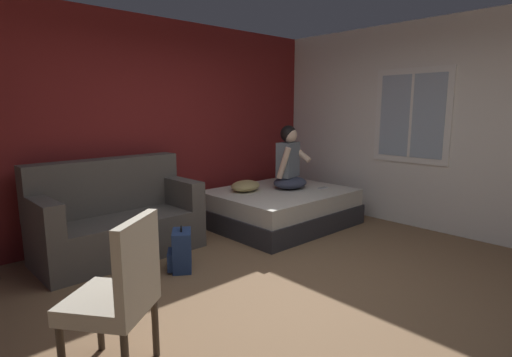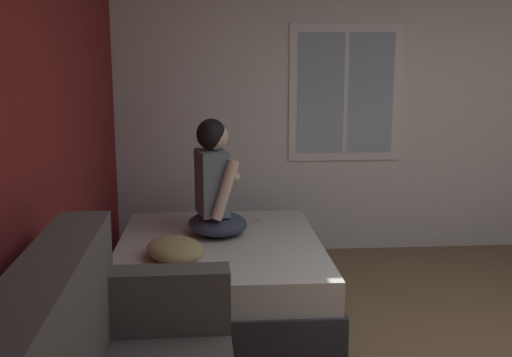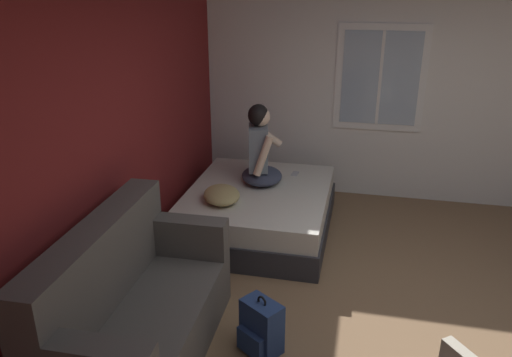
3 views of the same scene
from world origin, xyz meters
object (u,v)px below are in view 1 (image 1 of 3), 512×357
object	(u,v)px
side_chair	(119,291)
throw_pillow	(245,186)
person_seated	(289,163)
bed	(280,208)
couch	(117,219)
backpack	(181,251)
cell_phone	(323,188)

from	to	relation	value
side_chair	throw_pillow	world-z (taller)	side_chair
person_seated	bed	bearing A→B (deg)	-172.35
side_chair	throw_pillow	bearing A→B (deg)	35.27
couch	backpack	world-z (taller)	couch
couch	throw_pillow	bearing A→B (deg)	-4.20
couch	throw_pillow	distance (m)	1.77
backpack	throw_pillow	distance (m)	1.69
bed	cell_phone	size ratio (longest dim) A/B	12.71
couch	backpack	size ratio (longest dim) A/B	3.75
backpack	cell_phone	size ratio (longest dim) A/B	3.18
person_seated	throw_pillow	xyz separation A→B (m)	(-0.57, 0.27, -0.29)
side_chair	cell_phone	distance (m)	3.72
throw_pillow	cell_phone	world-z (taller)	throw_pillow
person_seated	side_chair	bearing A→B (deg)	-153.71
couch	throw_pillow	size ratio (longest dim) A/B	3.58
throw_pillow	couch	bearing A→B (deg)	175.80
side_chair	backpack	xyz separation A→B (m)	(1.11, 1.11, -0.34)
side_chair	bed	bearing A→B (deg)	27.39
couch	side_chair	world-z (taller)	couch
couch	side_chair	bearing A→B (deg)	-113.10
throw_pillow	backpack	bearing A→B (deg)	-154.04
bed	person_seated	world-z (taller)	person_seated
couch	cell_phone	size ratio (longest dim) A/B	11.93
side_chair	cell_phone	bearing A→B (deg)	19.34
cell_phone	couch	bearing A→B (deg)	80.69
couch	side_chair	size ratio (longest dim) A/B	1.75
person_seated	throw_pillow	size ratio (longest dim) A/B	1.82
bed	backpack	bearing A→B (deg)	-167.10
bed	cell_phone	world-z (taller)	cell_phone
bed	couch	bearing A→B (deg)	168.71
side_chair	person_seated	bearing A→B (deg)	26.29
couch	cell_phone	world-z (taller)	couch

